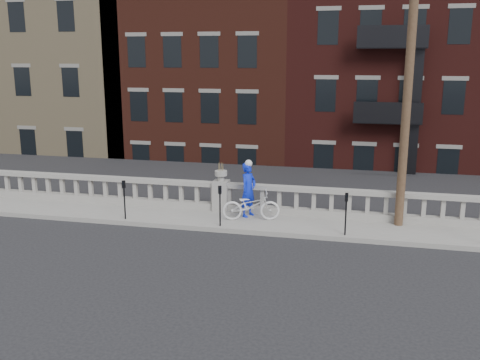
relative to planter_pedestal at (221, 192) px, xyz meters
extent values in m
plane|color=black|center=(0.00, -3.95, -0.83)|extent=(120.00, 120.00, 0.00)
cube|color=gray|center=(0.00, -0.95, -0.76)|extent=(32.00, 2.20, 0.15)
cube|color=gray|center=(0.00, 0.00, -0.56)|extent=(28.00, 0.34, 0.25)
cube|color=gray|center=(0.00, 0.00, 0.27)|extent=(28.00, 0.34, 0.16)
cube|color=gray|center=(0.00, 0.00, -0.13)|extent=(0.55, 0.55, 1.10)
cylinder|color=gray|center=(0.00, 0.00, 0.52)|extent=(0.24, 0.24, 0.20)
cylinder|color=gray|center=(0.00, 0.00, 0.70)|extent=(0.44, 0.44, 0.18)
cube|color=#605E59|center=(0.00, 0.35, -3.26)|extent=(36.00, 0.50, 5.15)
cube|color=black|center=(0.00, 22.00, -6.08)|extent=(80.00, 44.00, 0.50)
cube|color=#595651|center=(-2.00, 4.50, -3.83)|extent=(16.00, 7.00, 4.00)
cube|color=#9D8A65|center=(-17.00, 17.00, 4.17)|extent=(18.00, 16.00, 20.00)
cube|color=#431B13|center=(-4.00, 16.00, 1.17)|extent=(10.00, 14.00, 14.00)
cube|color=#3A120F|center=(6.00, 16.00, 1.92)|extent=(10.00, 14.00, 15.50)
cylinder|color=#422D1E|center=(6.20, -0.35, 4.32)|extent=(0.28, 0.28, 10.00)
cylinder|color=black|center=(-2.94, -1.80, -0.13)|extent=(0.05, 0.05, 1.10)
cube|color=black|center=(-2.94, -1.80, 0.55)|extent=(0.10, 0.08, 0.26)
cube|color=black|center=(-2.94, -1.85, 0.59)|extent=(0.06, 0.01, 0.08)
cylinder|color=black|center=(0.44, -1.80, -0.13)|extent=(0.05, 0.05, 1.10)
cube|color=black|center=(0.44, -1.80, 0.55)|extent=(0.10, 0.08, 0.26)
cube|color=black|center=(0.44, -1.85, 0.59)|extent=(0.06, 0.01, 0.08)
cylinder|color=black|center=(4.50, -1.80, -0.13)|extent=(0.05, 0.05, 1.10)
cube|color=black|center=(4.50, -1.80, 0.55)|extent=(0.10, 0.08, 0.26)
cube|color=black|center=(4.50, -1.85, 0.59)|extent=(0.06, 0.01, 0.08)
imported|color=silver|center=(1.30, -0.91, -0.17)|extent=(2.06, 1.12, 1.03)
imported|color=#0D24CE|center=(1.12, -0.49, 0.27)|extent=(0.70, 0.82, 1.90)
camera|label=1|loc=(4.88, -18.08, 4.82)|focal=40.00mm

